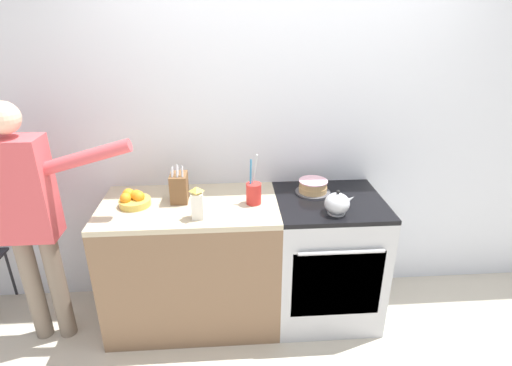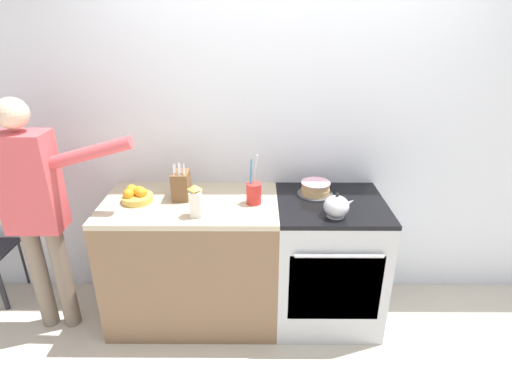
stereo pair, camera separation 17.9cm
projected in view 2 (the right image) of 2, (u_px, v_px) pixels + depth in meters
The scene contains 11 objects.
ground_plane at pixel (287, 344), 2.70m from camera, with size 16.00×16.00×0.00m, color beige.
wall_back at pixel (286, 131), 2.81m from camera, with size 8.00×0.04×2.60m.
counter_cabinet at pixel (194, 260), 2.83m from camera, with size 1.17×0.66×0.92m.
stove_range at pixel (327, 260), 2.82m from camera, with size 0.72×0.69×0.92m.
layer_cake at pixel (315, 189), 2.73m from camera, with size 0.24×0.24×0.09m.
tea_kettle at pixel (337, 206), 2.44m from camera, with size 0.19×0.16×0.16m.
knife_block at pixel (181, 185), 2.66m from camera, with size 0.11×0.15×0.27m.
utensil_crock at pixel (254, 193), 2.60m from camera, with size 0.10×0.10×0.33m.
fruit_bowl at pixel (136, 195), 2.64m from camera, with size 0.20×0.20×0.11m.
milk_carton at pixel (196, 201), 2.43m from camera, with size 0.07×0.07×0.21m.
person_baker at pixel (35, 201), 2.52m from camera, with size 0.93×0.20×1.63m.
Camera 2 is at (-0.20, -2.05, 2.07)m, focal length 28.00 mm.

